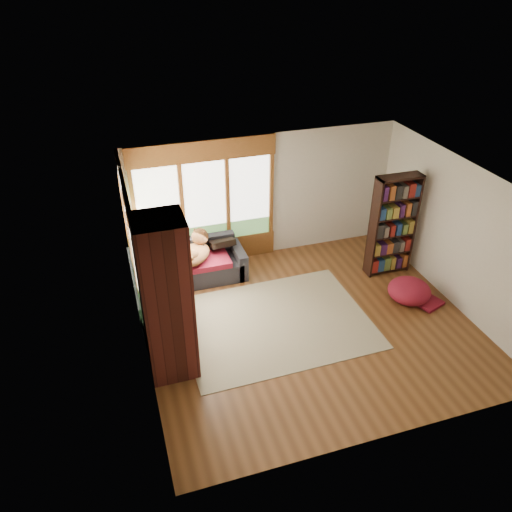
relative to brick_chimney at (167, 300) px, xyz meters
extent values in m
plane|color=#583318|center=(2.40, 0.35, -1.30)|extent=(5.50, 5.50, 0.00)
plane|color=white|center=(2.40, 0.35, 1.30)|extent=(5.50, 5.50, 0.00)
cube|color=silver|center=(2.40, 2.85, 0.00)|extent=(5.50, 0.04, 2.60)
cube|color=silver|center=(2.40, -2.15, 0.00)|extent=(5.50, 0.04, 2.60)
cube|color=silver|center=(-0.35, 0.35, 0.00)|extent=(0.04, 5.00, 2.60)
cube|color=silver|center=(5.15, 0.35, 0.00)|extent=(0.04, 5.00, 2.60)
cube|color=brown|center=(1.20, 2.82, 0.05)|extent=(2.82, 0.10, 1.90)
cube|color=white|center=(1.20, 2.82, 0.05)|extent=(2.54, 0.09, 1.62)
cube|color=brown|center=(-0.32, 1.55, 0.05)|extent=(0.10, 2.62, 1.90)
cube|color=white|center=(-0.32, 1.55, 0.05)|extent=(0.09, 2.36, 1.62)
cube|color=#678D53|center=(-0.29, 2.38, 0.45)|extent=(0.03, 0.72, 0.90)
cube|color=#471914|center=(0.00, 0.00, 0.00)|extent=(0.70, 0.70, 2.60)
cube|color=black|center=(0.75, 2.40, -1.09)|extent=(2.20, 0.90, 0.42)
cube|color=black|center=(0.75, 2.75, -0.69)|extent=(2.20, 0.20, 0.38)
cube|color=black|center=(1.75, 2.40, -1.00)|extent=(0.20, 0.90, 0.60)
cube|color=maroon|center=(0.65, 2.28, -0.82)|extent=(1.90, 0.66, 0.12)
cube|color=black|center=(0.10, 1.75, -1.09)|extent=(0.90, 2.20, 0.42)
cube|color=black|center=(-0.25, 1.75, -0.69)|extent=(0.20, 2.20, 0.38)
cube|color=black|center=(0.10, 0.75, -1.00)|extent=(0.90, 0.20, 0.60)
cube|color=maroon|center=(0.22, 1.40, -0.82)|extent=(0.66, 1.20, 0.12)
cube|color=maroon|center=(0.22, 2.35, -0.82)|extent=(0.66, 0.66, 0.12)
cube|color=beige|center=(1.86, 0.54, -1.29)|extent=(3.25, 2.51, 0.01)
cube|color=black|center=(4.96, 1.44, -0.28)|extent=(0.04, 0.29, 2.05)
cube|color=black|center=(4.12, 1.44, -0.28)|extent=(0.04, 0.29, 2.05)
cube|color=black|center=(4.54, 1.57, -0.28)|extent=(0.88, 0.02, 2.05)
cube|color=black|center=(4.54, 1.44, -1.24)|extent=(0.80, 0.27, 0.03)
cube|color=black|center=(4.54, 1.44, -0.85)|extent=(0.80, 0.27, 0.03)
cube|color=black|center=(4.54, 1.44, -0.46)|extent=(0.80, 0.27, 0.03)
cube|color=black|center=(4.54, 1.44, -0.07)|extent=(0.80, 0.27, 0.03)
cube|color=black|center=(4.54, 1.44, 0.32)|extent=(0.80, 0.27, 0.03)
cube|color=black|center=(4.54, 1.44, 0.71)|extent=(0.80, 0.27, 0.03)
cube|color=#726659|center=(4.54, 1.42, -0.28)|extent=(0.76, 0.21, 1.89)
ellipsoid|color=maroon|center=(4.42, 0.42, -1.08)|extent=(0.93, 0.93, 0.42)
ellipsoid|color=brown|center=(0.81, 2.18, -0.56)|extent=(0.89, 0.95, 0.27)
sphere|color=brown|center=(0.98, 2.42, -0.43)|extent=(0.45, 0.45, 0.32)
cone|color=brown|center=(0.95, 2.38, -0.30)|extent=(0.17, 0.17, 0.14)
ellipsoid|color=black|center=(0.05, 1.37, -0.57)|extent=(0.74, 0.92, 0.27)
sphere|color=black|center=(-0.04, 1.65, -0.44)|extent=(0.41, 0.41, 0.32)
cone|color=black|center=(-0.02, 1.60, -0.31)|extent=(0.15, 0.15, 0.14)
cube|color=black|center=(1.45, 2.61, -0.51)|extent=(0.45, 0.12, 0.45)
cube|color=black|center=(0.85, 2.61, -0.51)|extent=(0.45, 0.12, 0.45)
cube|color=black|center=(-0.08, 2.15, -0.51)|extent=(0.45, 0.12, 0.45)
cube|color=black|center=(-0.08, 1.05, -0.51)|extent=(0.45, 0.12, 0.45)
camera|label=1|loc=(-0.50, -5.81, 4.26)|focal=35.00mm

